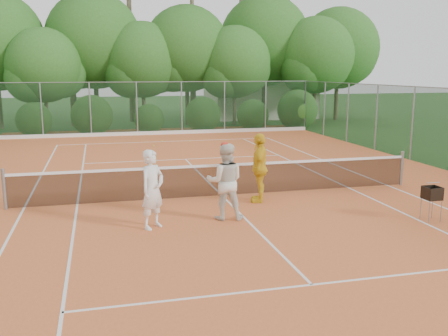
% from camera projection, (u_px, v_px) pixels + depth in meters
% --- Properties ---
extents(ground, '(120.00, 120.00, 0.00)m').
position_uv_depth(ground, '(222.00, 197.00, 14.68)').
color(ground, '#21491A').
rests_on(ground, ground).
extents(clay_court, '(18.00, 36.00, 0.02)m').
position_uv_depth(clay_court, '(222.00, 196.00, 14.68)').
color(clay_court, orange).
rests_on(clay_court, ground).
extents(club_building, '(8.00, 5.00, 3.00)m').
position_uv_depth(club_building, '(260.00, 98.00, 39.39)').
color(club_building, beige).
rests_on(club_building, ground).
extents(tennis_net, '(11.97, 0.10, 1.10)m').
position_uv_depth(tennis_net, '(222.00, 179.00, 14.58)').
color(tennis_net, gray).
rests_on(tennis_net, clay_court).
extents(player_white, '(0.80, 0.78, 1.85)m').
position_uv_depth(player_white, '(152.00, 189.00, 11.53)').
color(player_white, white).
rests_on(player_white, clay_court).
extents(player_center_grp, '(1.06, 0.90, 1.93)m').
position_uv_depth(player_center_grp, '(225.00, 181.00, 12.24)').
color(player_center_grp, silver).
rests_on(player_center_grp, clay_court).
extents(player_yellow, '(0.86, 1.23, 1.94)m').
position_uv_depth(player_yellow, '(260.00, 168.00, 13.89)').
color(player_yellow, yellow).
rests_on(player_yellow, clay_court).
extents(ball_hopper, '(0.37, 0.37, 0.85)m').
position_uv_depth(ball_hopper, '(432.00, 194.00, 12.16)').
color(ball_hopper, gray).
rests_on(ball_hopper, clay_court).
extents(stray_ball_a, '(0.07, 0.07, 0.07)m').
position_uv_depth(stray_ball_a, '(154.00, 146.00, 24.29)').
color(stray_ball_a, '#BBCA2F').
rests_on(stray_ball_a, clay_court).
extents(stray_ball_b, '(0.07, 0.07, 0.07)m').
position_uv_depth(stray_ball_b, '(190.00, 141.00, 25.87)').
color(stray_ball_b, '#B4CC2F').
rests_on(stray_ball_b, clay_court).
extents(stray_ball_c, '(0.07, 0.07, 0.07)m').
position_uv_depth(stray_ball_c, '(162.00, 141.00, 25.91)').
color(stray_ball_c, '#ACCC2F').
rests_on(stray_ball_c, clay_court).
extents(court_markings, '(11.03, 23.83, 0.01)m').
position_uv_depth(court_markings, '(222.00, 196.00, 14.67)').
color(court_markings, white).
rests_on(court_markings, clay_court).
extents(fence_back, '(18.07, 0.07, 3.00)m').
position_uv_depth(fence_back, '(160.00, 108.00, 28.66)').
color(fence_back, '#19381E').
rests_on(fence_back, clay_court).
extents(tropical_treeline, '(32.10, 8.49, 15.03)m').
position_uv_depth(tropical_treeline, '(170.00, 48.00, 33.29)').
color(tropical_treeline, brown).
rests_on(tropical_treeline, ground).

